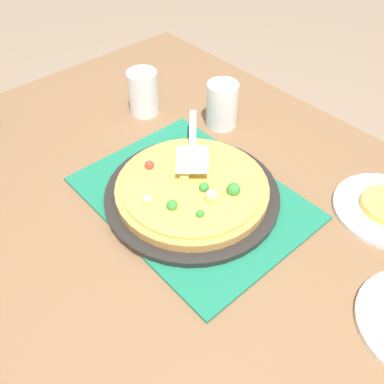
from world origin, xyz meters
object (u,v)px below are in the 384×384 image
Objects in this scene: pizza_pan at (192,194)px; pizza at (192,188)px; pizza_server at (193,146)px; cup_near at (143,93)px; cup_corner at (222,105)px.

pizza_pan is 0.02m from pizza.
pizza_server reaches higher than pizza.
cup_near is 1.00× the size of cup_corner.
pizza is 0.37m from cup_near.
pizza_pan is 1.91× the size of pizza_server.
pizza_pan is at bearing -20.63° from cup_near.
cup_corner reaches higher than pizza.
cup_corner reaches higher than pizza_pan.
pizza_server is at bearing 137.96° from pizza.
pizza_pan is at bearing 166.42° from pizza.
pizza is (0.00, -0.00, 0.02)m from pizza_pan.
cup_near reaches higher than pizza.
pizza_pan is at bearing -42.33° from pizza_server.
cup_corner is (-0.16, 0.24, 0.05)m from pizza_pan.
cup_corner is at bearing 123.04° from pizza.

